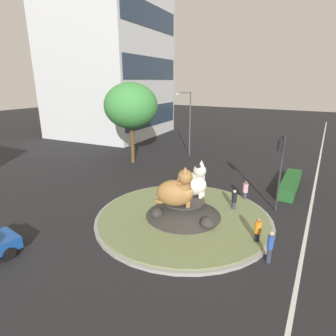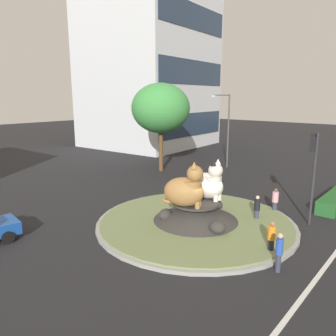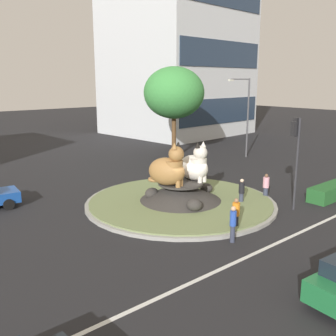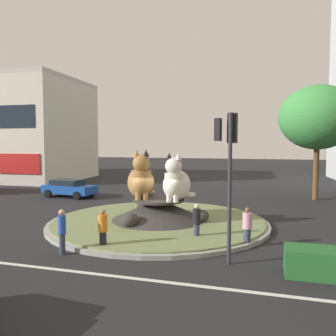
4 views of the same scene
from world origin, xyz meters
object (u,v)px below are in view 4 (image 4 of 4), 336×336
at_px(broadleaf_tree_behind_island, 318,118).
at_px(pedestrian_blue_shirt, 62,230).
at_px(pedestrian_pink_shirt, 247,226).
at_px(cat_statue_white, 176,183).
at_px(hatchback_near_shophouse, 69,188).
at_px(cat_statue_tabby, 141,180).
at_px(pedestrian_black_shirt, 197,222).
at_px(pedestrian_orange_shirt, 103,229).
at_px(traffic_light_mast, 229,154).

bearing_deg(broadleaf_tree_behind_island, pedestrian_blue_shirt, -123.64).
bearing_deg(broadleaf_tree_behind_island, pedestrian_pink_shirt, -107.49).
xyz_separation_m(cat_statue_white, hatchback_near_shophouse, (-10.70, 6.97, -1.51)).
xyz_separation_m(broadleaf_tree_behind_island, pedestrian_blue_shirt, (-11.10, -16.68, -5.25)).
height_order(cat_statue_tabby, pedestrian_black_shirt, cat_statue_tabby).
relative_size(pedestrian_orange_shirt, hatchback_near_shophouse, 0.37).
xyz_separation_m(pedestrian_blue_shirt, pedestrian_black_shirt, (4.62, 3.22, -0.08)).
xyz_separation_m(cat_statue_tabby, pedestrian_orange_shirt, (0.21, -4.92, -1.44)).
height_order(pedestrian_orange_shirt, pedestrian_black_shirt, pedestrian_orange_shirt).
bearing_deg(broadleaf_tree_behind_island, traffic_light_mast, -107.05).
height_order(pedestrian_black_shirt, hatchback_near_shophouse, pedestrian_black_shirt).
bearing_deg(broadleaf_tree_behind_island, pedestrian_orange_shirt, -121.86).
height_order(pedestrian_blue_shirt, hatchback_near_shophouse, pedestrian_blue_shirt).
relative_size(pedestrian_pink_shirt, pedestrian_black_shirt, 1.00).
distance_m(broadleaf_tree_behind_island, pedestrian_pink_shirt, 15.29).
distance_m(pedestrian_orange_shirt, pedestrian_black_shirt, 4.07).
distance_m(traffic_light_mast, pedestrian_blue_shirt, 6.94).
bearing_deg(hatchback_near_shophouse, pedestrian_blue_shirt, -51.31).
distance_m(cat_statue_tabby, pedestrian_black_shirt, 4.62).
xyz_separation_m(cat_statue_white, broadleaf_tree_behind_island, (8.03, 11.03, 3.95)).
distance_m(pedestrian_pink_shirt, pedestrian_orange_shirt, 5.91).
height_order(broadleaf_tree_behind_island, pedestrian_pink_shirt, broadleaf_tree_behind_island).
height_order(pedestrian_pink_shirt, hatchback_near_shophouse, pedestrian_pink_shirt).
distance_m(traffic_light_mast, hatchback_near_shophouse, 18.48).
height_order(traffic_light_mast, hatchback_near_shophouse, traffic_light_mast).
xyz_separation_m(traffic_light_mast, broadleaf_tree_behind_island, (4.87, 15.87, 2.31)).
height_order(cat_statue_white, pedestrian_pink_shirt, cat_statue_white).
distance_m(traffic_light_mast, broadleaf_tree_behind_island, 16.76).
relative_size(broadleaf_tree_behind_island, pedestrian_pink_shirt, 5.24).
bearing_deg(cat_statue_white, pedestrian_pink_shirt, 56.83).
relative_size(cat_statue_tabby, pedestrian_pink_shirt, 1.78).
relative_size(pedestrian_orange_shirt, pedestrian_blue_shirt, 0.95).
distance_m(cat_statue_white, broadleaf_tree_behind_island, 14.21).
height_order(traffic_light_mast, pedestrian_pink_shirt, traffic_light_mast).
bearing_deg(cat_statue_white, pedestrian_blue_shirt, -26.56).
xyz_separation_m(cat_statue_tabby, cat_statue_white, (2.00, -0.16, -0.05)).
height_order(broadleaf_tree_behind_island, pedestrian_orange_shirt, broadleaf_tree_behind_island).
bearing_deg(cat_statue_tabby, cat_statue_white, 62.09).
xyz_separation_m(traffic_light_mast, pedestrian_pink_shirt, (0.56, 2.21, -3.04)).
bearing_deg(pedestrian_black_shirt, pedestrian_blue_shirt, -68.52).
height_order(pedestrian_orange_shirt, pedestrian_blue_shirt, pedestrian_blue_shirt).
xyz_separation_m(cat_statue_tabby, hatchback_near_shophouse, (-8.70, 6.81, -1.56)).
height_order(broadleaf_tree_behind_island, pedestrian_black_shirt, broadleaf_tree_behind_island).
bearing_deg(hatchback_near_shophouse, cat_statue_tabby, -30.55).
bearing_deg(traffic_light_mast, pedestrian_orange_shirt, 99.98).
height_order(cat_statue_tabby, pedestrian_blue_shirt, cat_statue_tabby).
bearing_deg(pedestrian_orange_shirt, traffic_light_mast, 0.64).
bearing_deg(pedestrian_black_shirt, traffic_light_mast, 20.39).
distance_m(pedestrian_orange_shirt, pedestrian_blue_shirt, 1.56).
height_order(broadleaf_tree_behind_island, hatchback_near_shophouse, broadleaf_tree_behind_island).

